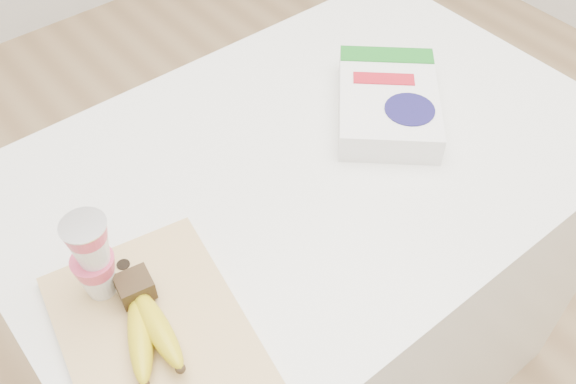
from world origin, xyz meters
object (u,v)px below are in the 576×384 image
(cereal_box, at_px, (388,102))
(bananas, at_px, (146,324))
(yogurt_stack, at_px, (92,256))
(cutting_board, at_px, (155,333))
(table, at_px, (306,288))

(cereal_box, bearing_deg, bananas, -125.15)
(yogurt_stack, bearing_deg, cutting_board, -78.39)
(bananas, xyz_separation_m, yogurt_stack, (-0.01, 0.10, 0.06))
(cutting_board, bearing_deg, yogurt_stack, 111.38)
(cutting_board, height_order, bananas, bananas)
(table, distance_m, bananas, 0.62)
(cutting_board, bearing_deg, bananas, 178.27)
(cutting_board, distance_m, yogurt_stack, 0.14)
(cutting_board, relative_size, bananas, 1.84)
(cutting_board, xyz_separation_m, cereal_box, (0.58, 0.13, 0.02))
(table, bearing_deg, bananas, -161.95)
(table, relative_size, yogurt_stack, 7.52)
(yogurt_stack, bearing_deg, bananas, -82.11)
(cutting_board, relative_size, cereal_box, 1.04)
(bananas, distance_m, yogurt_stack, 0.12)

